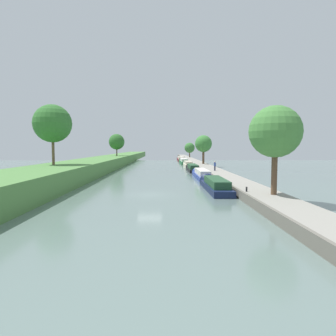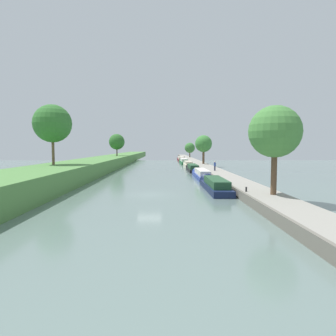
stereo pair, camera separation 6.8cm
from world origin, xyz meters
name	(u,v)px [view 1 (the left image)]	position (x,y,z in m)	size (l,w,h in m)	color
ground_plane	(150,195)	(0.00, 0.00, 0.00)	(160.00, 160.00, 0.00)	slate
left_grassy_bank	(23,183)	(-13.08, 0.00, 1.20)	(8.37, 260.00, 2.41)	#518442
right_towpath	(251,191)	(10.62, 0.00, 0.40)	(3.45, 260.00, 0.81)	gray
stone_quay	(234,190)	(8.77, 0.00, 0.43)	(0.25, 260.00, 0.86)	#6B665B
narrowboat_navy	(214,185)	(7.35, 3.59, 0.58)	(2.15, 12.02, 2.15)	#141E42
narrowboat_blue	(201,174)	(7.44, 16.58, 0.59)	(1.89, 12.99, 2.04)	#283D93
narrowboat_black	(192,168)	(7.33, 30.89, 0.56)	(2.01, 12.01, 2.08)	black
narrowboat_cream	(188,164)	(7.39, 43.63, 0.59)	(1.84, 11.20, 1.93)	beige
narrowboat_green	(183,161)	(7.30, 59.34, 0.63)	(2.06, 16.91, 2.14)	#1E6033
narrowboat_maroon	(180,159)	(7.33, 77.28, 0.58)	(2.06, 16.69, 2.03)	maroon
tree_rightbank_near	(275,132)	(11.09, -5.05, 6.24)	(4.49, 4.49, 7.72)	brown
tree_rightbank_midnear	(203,144)	(11.10, 42.06, 5.71)	(4.15, 4.15, 7.03)	brown
tree_rightbank_midfar	(190,148)	(11.79, 90.39, 4.59)	(4.16, 4.16, 5.89)	brown
tree_leftbank_downstream	(52,124)	(-14.49, 12.31, 8.29)	(5.43, 5.43, 8.62)	brown
tree_leftbank_upstream	(117,142)	(-12.44, 56.35, 6.45)	(4.57, 4.57, 6.34)	#4C3828
person_walking	(215,166)	(10.36, 20.99, 1.68)	(0.34, 0.34, 1.66)	#282D42
mooring_bollard_near	(247,189)	(9.19, -3.33, 1.03)	(0.16, 0.16, 0.45)	black
mooring_bollard_far	(184,157)	(9.19, 84.54, 1.03)	(0.16, 0.16, 0.45)	black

